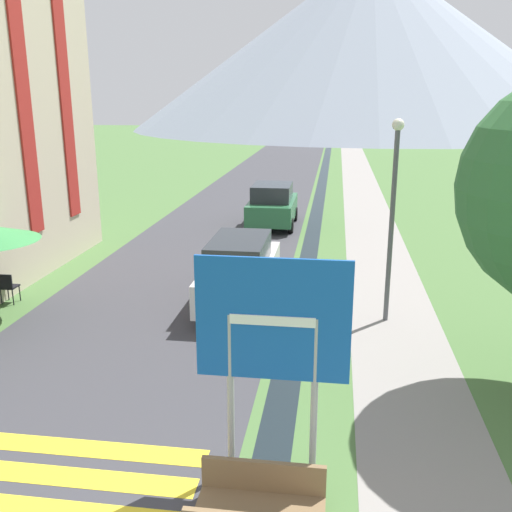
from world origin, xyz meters
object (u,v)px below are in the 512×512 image
Objects in this scene: parked_car_far at (272,205)px; streetlamp at (393,204)px; cafe_chair_far_left at (8,285)px; road_sign at (272,337)px; parked_car_near at (240,270)px.

parked_car_far is 11.03m from streetlamp.
cafe_chair_far_left is at bearing -178.71° from streetlamp.
road_sign is at bearing -83.69° from parked_car_far.
cafe_chair_far_left is (-5.96, -10.31, -0.40)m from parked_car_far.
parked_car_far is 0.78× the size of streetlamp.
streetlamp is (3.97, -10.09, 2.01)m from parked_car_far.
streetlamp is at bearing -10.64° from parked_car_near.
streetlamp is (2.14, 6.42, 0.70)m from road_sign.
parked_car_near is at bearing -88.89° from parked_car_far.
cafe_chair_far_left is (-6.14, -0.93, -0.40)m from parked_car_near.
road_sign is 16.66m from parked_car_far.
parked_car_far is at bearing 96.31° from road_sign.
parked_car_near reaches higher than cafe_chair_far_left.
road_sign is 3.94× the size of cafe_chair_far_left.
parked_car_near is 9.38m from parked_car_far.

